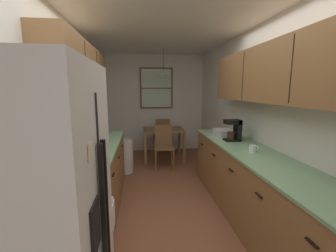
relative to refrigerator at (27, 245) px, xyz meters
name	(u,v)px	position (x,y,z in m)	size (l,w,h in m)	color
ground_plane	(165,193)	(0.94, 2.24, -0.89)	(12.00, 12.00, 0.00)	brown
wall_left	(72,116)	(-0.41, 2.24, 0.38)	(0.10, 9.00, 2.55)	white
wall_right	(250,113)	(2.29, 2.24, 0.38)	(0.10, 9.00, 2.55)	white
wall_back	(155,103)	(0.94, 4.89, 0.38)	(4.40, 0.10, 2.55)	white
ceiling_slab	(165,22)	(0.94, 2.24, 1.70)	(4.40, 9.00, 0.08)	white
refrigerator	(27,245)	(0.00, 0.00, 0.00)	(0.76, 0.73, 1.78)	white
stove_range	(68,232)	(-0.06, 0.70, -0.42)	(0.66, 0.64, 1.10)	white
microwave_over_range	(39,83)	(-0.17, 0.70, 0.81)	(0.39, 0.62, 0.33)	silver
counter_left	(97,175)	(-0.06, 2.01, -0.44)	(0.64, 1.97, 0.90)	olive
upper_cabinets_left	(79,71)	(-0.20, 1.96, 1.00)	(0.33, 2.05, 0.67)	olive
counter_right	(254,188)	(1.93, 1.33, -0.44)	(0.64, 3.19, 0.90)	olive
upper_cabinets_right	(276,73)	(2.07, 1.28, 0.94)	(0.33, 2.87, 0.66)	olive
dining_table	(163,134)	(1.09, 4.03, -0.28)	(0.94, 0.73, 0.73)	brown
dining_chair_near	(164,144)	(1.04, 3.45, -0.39)	(0.41, 0.41, 0.90)	brown
dining_chair_far	(162,133)	(1.11, 4.60, -0.39)	(0.42, 0.42, 0.90)	brown
pendant_light	(163,75)	(1.09, 4.03, 1.09)	(0.30, 0.30, 0.62)	black
back_window	(156,88)	(0.98, 4.81, 0.79)	(0.86, 0.05, 1.06)	brown
trash_bin	(125,156)	(0.24, 3.24, -0.56)	(0.32, 0.32, 0.66)	silver
storage_canister	(79,154)	(-0.06, 1.21, 0.11)	(0.11, 0.11, 0.19)	red
dish_towel	(113,215)	(0.30, 0.86, -0.39)	(0.02, 0.16, 0.24)	white
coffee_maker	(234,130)	(1.93, 1.98, 0.17)	(0.22, 0.18, 0.31)	black
mug_by_coffeemaker	(253,148)	(1.91, 1.38, 0.05)	(0.12, 0.08, 0.09)	white
dish_rack	(224,133)	(1.92, 2.33, 0.06)	(0.28, 0.34, 0.10)	silver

